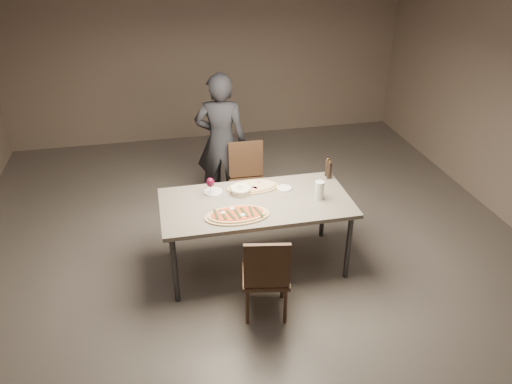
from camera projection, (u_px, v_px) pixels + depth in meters
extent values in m
plane|color=#59524D|center=(256.00, 265.00, 5.08)|extent=(7.00, 7.00, 0.00)
plane|color=gray|center=(206.00, 48.00, 7.39)|extent=(6.00, 0.00, 6.00)
cube|color=slate|center=(256.00, 203.00, 4.73)|extent=(1.80, 0.90, 0.04)
cylinder|color=#333335|center=(175.00, 270.00, 4.44)|extent=(0.05, 0.05, 0.71)
cylinder|color=#333335|center=(348.00, 247.00, 4.74)|extent=(0.05, 0.05, 0.71)
cylinder|color=#333335|center=(170.00, 225.00, 5.07)|extent=(0.05, 0.05, 0.71)
cylinder|color=#333335|center=(323.00, 208.00, 5.38)|extent=(0.05, 0.05, 0.71)
ellipsoid|color=white|center=(223.00, 212.00, 4.46)|extent=(0.05, 0.05, 0.01)
ellipsoid|color=white|center=(243.00, 214.00, 4.43)|extent=(0.05, 0.05, 0.01)
ellipsoid|color=white|center=(232.00, 208.00, 4.53)|extent=(0.05, 0.05, 0.01)
cube|color=#233215|center=(216.00, 214.00, 4.44)|extent=(0.03, 0.17, 0.01)
cube|color=#233215|center=(223.00, 215.00, 4.43)|extent=(0.04, 0.17, 0.01)
cube|color=#233215|center=(231.00, 215.00, 4.43)|extent=(0.07, 0.17, 0.01)
cube|color=#233215|center=(238.00, 214.00, 4.45)|extent=(0.05, 0.17, 0.01)
cube|color=#233215|center=(244.00, 212.00, 4.47)|extent=(0.06, 0.17, 0.01)
cube|color=#233215|center=(251.00, 211.00, 4.49)|extent=(0.03, 0.17, 0.01)
cube|color=#233215|center=(259.00, 211.00, 4.48)|extent=(0.06, 0.17, 0.01)
cylinder|color=#D98885|center=(259.00, 182.00, 4.98)|extent=(0.06, 0.06, 0.00)
cylinder|color=#D98885|center=(252.00, 187.00, 4.89)|extent=(0.06, 0.06, 0.00)
cylinder|color=#D98885|center=(242.00, 189.00, 4.86)|extent=(0.06, 0.06, 0.00)
cylinder|color=#D98885|center=(257.00, 187.00, 4.88)|extent=(0.06, 0.06, 0.00)
cylinder|color=#D98885|center=(254.00, 188.00, 4.87)|extent=(0.06, 0.06, 0.00)
cylinder|color=beige|center=(241.00, 190.00, 4.83)|extent=(0.17, 0.17, 0.07)
torus|color=beige|center=(240.00, 188.00, 4.82)|extent=(0.20, 0.20, 0.03)
cube|color=olive|center=(243.00, 189.00, 4.83)|extent=(0.06, 0.06, 0.04)
cube|color=olive|center=(240.00, 188.00, 4.84)|extent=(0.06, 0.06, 0.04)
cube|color=olive|center=(238.00, 189.00, 4.82)|extent=(0.06, 0.06, 0.04)
cube|color=olive|center=(241.00, 190.00, 4.80)|extent=(0.06, 0.06, 0.04)
cylinder|color=white|center=(284.00, 188.00, 4.92)|extent=(0.14, 0.14, 0.02)
cylinder|color=#979C39|center=(284.00, 188.00, 4.92)|extent=(0.10, 0.10, 0.00)
cylinder|color=black|center=(329.00, 171.00, 5.09)|extent=(0.05, 0.05, 0.16)
cylinder|color=black|center=(330.00, 163.00, 5.04)|extent=(0.05, 0.05, 0.02)
sphere|color=gold|center=(330.00, 162.00, 5.03)|extent=(0.02, 0.02, 0.02)
cylinder|color=black|center=(327.00, 169.00, 5.14)|extent=(0.05, 0.05, 0.16)
cylinder|color=black|center=(328.00, 161.00, 5.10)|extent=(0.05, 0.05, 0.02)
sphere|color=gold|center=(328.00, 159.00, 5.09)|extent=(0.02, 0.02, 0.02)
cylinder|color=silver|center=(319.00, 190.00, 4.72)|extent=(0.09, 0.09, 0.18)
cylinder|color=silver|center=(211.00, 194.00, 4.83)|extent=(0.07, 0.07, 0.01)
cylinder|color=silver|center=(211.00, 190.00, 4.81)|extent=(0.01, 0.01, 0.09)
ellipsoid|color=#470A1E|center=(210.00, 182.00, 4.77)|extent=(0.08, 0.08, 0.10)
cylinder|color=white|center=(213.00, 192.00, 4.87)|extent=(0.18, 0.18, 0.01)
cube|color=#402A1B|center=(266.00, 275.00, 4.31)|extent=(0.46, 0.46, 0.04)
cylinder|color=#402A1B|center=(247.00, 307.00, 4.26)|extent=(0.03, 0.03, 0.37)
cylinder|color=#402A1B|center=(285.00, 306.00, 4.27)|extent=(0.03, 0.03, 0.37)
cylinder|color=#402A1B|center=(247.00, 282.00, 4.55)|extent=(0.03, 0.03, 0.37)
cylinder|color=#402A1B|center=(282.00, 282.00, 4.56)|extent=(0.03, 0.03, 0.37)
cube|color=#402A1B|center=(267.00, 266.00, 4.03)|extent=(0.38, 0.10, 0.42)
cube|color=#402A1B|center=(249.00, 186.00, 5.70)|extent=(0.43, 0.43, 0.04)
cylinder|color=#402A1B|center=(260.00, 194.00, 5.97)|extent=(0.03, 0.03, 0.39)
cylinder|color=#402A1B|center=(232.00, 197.00, 5.92)|extent=(0.03, 0.03, 0.39)
cylinder|color=#402A1B|center=(266.00, 208.00, 5.68)|extent=(0.03, 0.03, 0.39)
cylinder|color=#402A1B|center=(236.00, 211.00, 5.63)|extent=(0.03, 0.03, 0.39)
cube|color=#402A1B|center=(246.00, 159.00, 5.74)|extent=(0.40, 0.05, 0.43)
imported|color=black|center=(221.00, 142.00, 5.77)|extent=(0.68, 0.53, 1.64)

